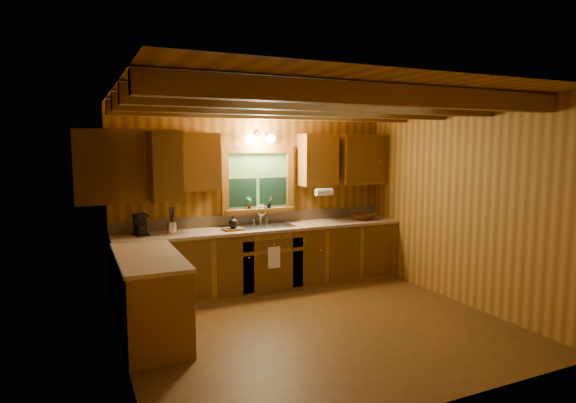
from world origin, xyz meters
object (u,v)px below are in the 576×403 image
Objects in this scene: sink at (265,230)px; wicker_basket at (363,217)px; coffee_maker at (140,225)px; cutting_board at (233,229)px.

sink reaches higher than wicker_basket.
coffee_maker is 1.02× the size of cutting_board.
coffee_maker reaches higher than wicker_basket.
wicker_basket is (3.36, -0.08, -0.09)m from coffee_maker.
sink is 1.72m from coffee_maker.
sink is at bearing 3.46° from cutting_board.
cutting_board is (1.21, -0.13, -0.13)m from coffee_maker.
sink is at bearing -18.45° from coffee_maker.
cutting_board is 0.71× the size of wicker_basket.
coffee_maker reaches higher than cutting_board.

